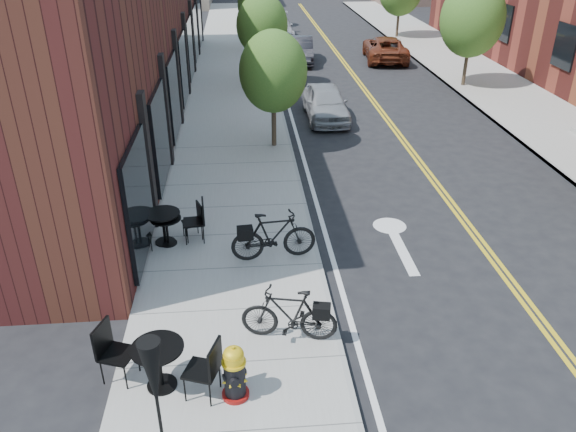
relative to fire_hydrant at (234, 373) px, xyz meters
name	(u,v)px	position (x,y,z in m)	size (l,w,h in m)	color
ground	(332,309)	(1.94, 2.28, -0.60)	(120.00, 120.00, 0.00)	black
sidewalk_near	(233,138)	(-0.06, 12.28, -0.54)	(4.00, 70.00, 0.12)	#9E9B93
sidewalk_far	(557,128)	(11.94, 12.28, -0.54)	(4.00, 70.00, 0.12)	#9E9B93
building_near	(111,20)	(-4.56, 16.28, 2.90)	(5.00, 28.00, 7.00)	#451716
tree_near_a	(273,72)	(1.34, 11.28, 2.00)	(2.20, 2.20, 3.81)	#382B1E
tree_near_b	(262,26)	(1.34, 19.28, 2.11)	(2.30, 2.30, 3.98)	#382B1E
tree_near_c	(256,5)	(1.34, 27.28, 1.93)	(2.10, 2.10, 3.67)	#382B1E
tree_far_b	(472,18)	(10.54, 18.28, 2.45)	(2.80, 2.80, 4.62)	#382B1E
fire_hydrant	(234,373)	(0.00, 0.00, 0.00)	(0.58, 0.58, 1.02)	maroon
bicycle_left	(289,314)	(0.99, 1.34, 0.05)	(0.50, 1.76, 1.06)	black
bicycle_right	(274,236)	(0.88, 4.11, 0.09)	(0.54, 1.92, 1.15)	black
bistro_set_a	(159,361)	(-1.21, 0.32, 0.06)	(2.03, 1.14, 1.07)	black
bistro_set_b	(163,223)	(-1.66, 5.02, 0.04)	(1.94, 0.89, 1.03)	black
bistro_set_c	(167,227)	(-1.58, 4.95, -0.03)	(1.69, 0.97, 0.89)	black
patio_umbrella	(155,386)	(-0.92, -1.49, 1.29)	(0.40, 0.40, 2.47)	black
parked_car_a	(326,103)	(3.54, 14.27, 0.05)	(1.53, 3.80, 1.30)	gray
parked_car_b	(300,50)	(3.54, 23.99, 0.05)	(1.37, 3.94, 1.30)	black
parked_car_c	(277,28)	(2.74, 30.57, 0.13)	(2.04, 5.02, 1.46)	#A6A6AB
parked_car_far	(385,48)	(8.24, 24.07, 0.04)	(2.14, 4.64, 1.29)	maroon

